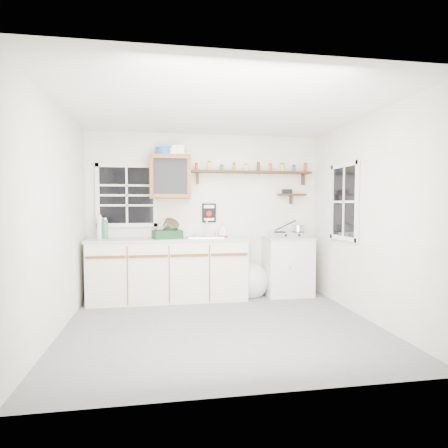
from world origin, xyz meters
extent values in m
cube|color=#595A5C|center=(0.00, 0.00, -0.01)|extent=(3.60, 3.20, 0.02)
cube|color=silver|center=(0.00, 0.00, 2.51)|extent=(3.60, 3.20, 0.02)
cube|color=beige|center=(-1.81, 0.00, 1.25)|extent=(0.02, 3.20, 2.50)
cube|color=beige|center=(1.81, 0.00, 1.25)|extent=(0.02, 3.20, 2.50)
cube|color=beige|center=(0.00, 1.61, 1.25)|extent=(3.60, 0.02, 2.50)
cube|color=beige|center=(0.00, -1.61, 1.25)|extent=(3.60, 0.02, 2.50)
cube|color=beige|center=(-0.58, 1.30, 0.44)|extent=(2.27, 0.60, 0.88)
cube|color=#A7ABB0|center=(-0.58, 1.30, 0.90)|extent=(2.31, 0.62, 0.04)
cube|color=brown|center=(-1.44, 0.99, 0.70)|extent=(0.53, 0.02, 0.03)
cube|color=brown|center=(-0.87, 0.99, 0.70)|extent=(0.53, 0.02, 0.03)
cube|color=brown|center=(-0.30, 0.99, 0.70)|extent=(0.53, 0.02, 0.03)
cube|color=brown|center=(0.27, 0.99, 0.70)|extent=(0.53, 0.02, 0.03)
cube|color=silver|center=(1.25, 1.33, 0.44)|extent=(0.70, 0.55, 0.88)
cube|color=#A7ABB0|center=(1.25, 1.33, 0.90)|extent=(0.73, 0.57, 0.03)
cube|color=silver|center=(-0.05, 1.30, 0.93)|extent=(0.52, 0.44, 0.03)
cylinder|color=silver|center=(0.00, 1.46, 1.06)|extent=(0.02, 0.02, 0.28)
cylinder|color=silver|center=(0.00, 1.40, 1.19)|extent=(0.02, 0.14, 0.02)
cube|color=#5B3616|center=(-0.55, 1.45, 1.82)|extent=(0.60, 0.30, 0.65)
cube|color=black|center=(-0.55, 1.29, 1.82)|extent=(0.48, 0.02, 0.52)
cylinder|color=#184CA1|center=(-0.65, 1.45, 2.21)|extent=(0.24, 0.24, 0.11)
cube|color=white|center=(-0.43, 1.45, 2.22)|extent=(0.18, 0.15, 0.14)
cylinder|color=white|center=(-0.50, 1.40, 2.20)|extent=(0.12, 0.12, 0.10)
cube|color=black|center=(0.73, 1.51, 1.92)|extent=(1.91, 0.18, 0.04)
cube|color=black|center=(-0.13, 1.55, 1.82)|extent=(0.03, 0.10, 0.18)
cube|color=black|center=(1.58, 1.55, 1.82)|extent=(0.03, 0.10, 0.18)
cylinder|color=red|center=(-0.15, 1.51, 1.98)|extent=(0.05, 0.05, 0.09)
cylinder|color=black|center=(-0.15, 1.51, 2.04)|extent=(0.04, 0.04, 0.02)
cylinder|color=gold|center=(0.04, 1.51, 2.00)|extent=(0.05, 0.05, 0.12)
cylinder|color=black|center=(0.04, 1.51, 2.07)|extent=(0.05, 0.05, 0.02)
cylinder|color=#267226|center=(0.24, 1.51, 1.97)|extent=(0.06, 0.06, 0.07)
cylinder|color=black|center=(0.24, 1.51, 2.02)|extent=(0.05, 0.05, 0.02)
cylinder|color=#99591E|center=(0.43, 1.51, 1.99)|extent=(0.05, 0.05, 0.11)
cylinder|color=black|center=(0.43, 1.51, 2.05)|extent=(0.04, 0.04, 0.02)
cylinder|color=silver|center=(0.63, 1.51, 1.98)|extent=(0.05, 0.05, 0.09)
cylinder|color=black|center=(0.63, 1.51, 2.04)|extent=(0.05, 0.05, 0.02)
cylinder|color=#4C2614|center=(0.82, 1.51, 2.00)|extent=(0.05, 0.05, 0.12)
cylinder|color=black|center=(0.82, 1.51, 2.07)|extent=(0.05, 0.05, 0.02)
cylinder|color=#B24C19|center=(1.02, 1.51, 1.99)|extent=(0.05, 0.05, 0.10)
cylinder|color=black|center=(1.02, 1.51, 2.05)|extent=(0.05, 0.05, 0.02)
cylinder|color=gold|center=(1.21, 1.51, 1.99)|extent=(0.06, 0.06, 0.11)
cylinder|color=black|center=(1.21, 1.51, 2.06)|extent=(0.05, 0.05, 0.02)
cylinder|color=#334C8C|center=(1.41, 1.51, 1.98)|extent=(0.05, 0.05, 0.09)
cylinder|color=black|center=(1.41, 1.51, 2.03)|extent=(0.05, 0.05, 0.02)
cylinder|color=maroon|center=(1.60, 1.51, 2.00)|extent=(0.06, 0.06, 0.12)
cylinder|color=black|center=(1.60, 1.51, 2.07)|extent=(0.05, 0.05, 0.02)
cube|color=black|center=(1.38, 1.52, 1.57)|extent=(0.45, 0.15, 0.03)
cube|color=black|center=(1.38, 1.56, 1.49)|extent=(0.03, 0.08, 0.14)
cube|color=black|center=(1.30, 1.52, 1.62)|extent=(0.14, 0.10, 0.07)
cube|color=black|center=(0.05, 1.59, 1.28)|extent=(0.22, 0.01, 0.30)
cube|color=white|center=(0.05, 1.58, 1.38)|extent=(0.16, 0.00, 0.05)
cylinder|color=#A50C0C|center=(0.05, 1.58, 1.27)|extent=(0.09, 0.01, 0.09)
cube|color=white|center=(0.05, 1.58, 1.18)|extent=(0.16, 0.00, 0.04)
cube|color=black|center=(-1.20, 1.59, 1.55)|extent=(0.85, 0.02, 0.90)
cube|color=silver|center=(-1.20, 1.59, 1.55)|extent=(0.93, 0.03, 0.98)
cube|color=black|center=(1.79, 0.55, 1.45)|extent=(0.02, 0.70, 1.00)
cube|color=silver|center=(1.79, 0.55, 1.45)|extent=(0.03, 0.78, 1.08)
cylinder|color=silver|center=(-1.56, 1.34, 1.08)|extent=(0.08, 0.08, 0.31)
cylinder|color=white|center=(-1.56, 1.34, 1.25)|extent=(0.04, 0.04, 0.03)
cylinder|color=#267445|center=(-1.48, 1.31, 1.06)|extent=(0.08, 0.08, 0.27)
cylinder|color=white|center=(-1.48, 1.31, 1.21)|extent=(0.04, 0.04, 0.03)
cube|color=black|center=(-0.60, 1.23, 0.98)|extent=(0.46, 0.38, 0.12)
cylinder|color=silver|center=(-0.55, 1.23, 1.10)|extent=(0.32, 0.33, 0.24)
imported|color=white|center=(0.25, 1.41, 1.02)|extent=(0.12, 0.12, 0.21)
cube|color=maroon|center=(0.19, 1.26, 0.93)|extent=(0.18, 0.16, 0.02)
cube|color=silver|center=(1.27, 1.31, 0.95)|extent=(0.59, 0.32, 0.07)
cylinder|color=black|center=(1.12, 1.31, 0.99)|extent=(0.18, 0.18, 0.01)
cylinder|color=black|center=(1.41, 1.31, 0.99)|extent=(0.18, 0.18, 0.01)
cylinder|color=silver|center=(1.41, 1.31, 1.04)|extent=(0.18, 0.18, 0.11)
cylinder|color=black|center=(1.24, 1.39, 1.08)|extent=(0.35, 0.04, 0.18)
ellipsoid|color=beige|center=(0.66, 1.33, 0.23)|extent=(0.48, 0.44, 0.50)
cone|color=beige|center=(0.68, 1.33, 0.46)|extent=(0.14, 0.14, 0.14)
camera|label=1|loc=(-0.68, -4.23, 1.41)|focal=30.00mm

